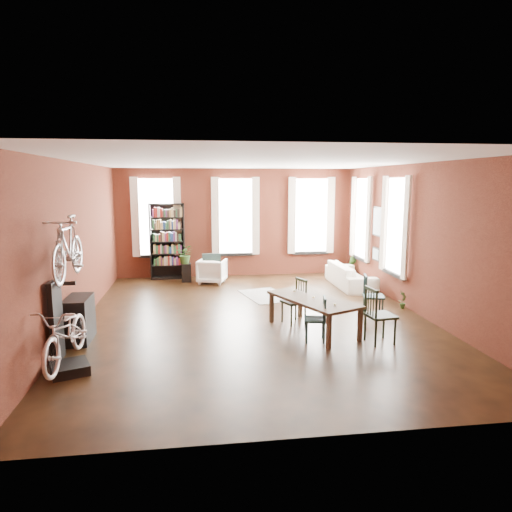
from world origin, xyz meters
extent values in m
plane|color=black|center=(0.00, 0.00, 0.00)|extent=(9.00, 9.00, 0.00)
cube|color=white|center=(0.00, 0.00, 3.20)|extent=(7.00, 9.00, 0.04)
cube|color=#461A11|center=(0.00, 4.50, 1.60)|extent=(7.00, 0.04, 3.20)
cube|color=#461A11|center=(0.00, -4.50, 1.60)|extent=(7.00, 0.04, 3.20)
cube|color=#461A11|center=(-3.50, 0.00, 1.60)|extent=(0.04, 9.00, 3.20)
cube|color=#461A11|center=(3.50, 0.00, 1.60)|extent=(0.04, 9.00, 3.20)
cube|color=white|center=(-2.30, 4.47, 1.80)|extent=(1.00, 0.04, 2.20)
cube|color=beige|center=(-2.30, 4.40, 1.80)|extent=(1.40, 0.06, 2.30)
cube|color=white|center=(0.00, 4.47, 1.80)|extent=(1.00, 0.04, 2.20)
cube|color=beige|center=(0.00, 4.40, 1.80)|extent=(1.40, 0.06, 2.30)
cube|color=white|center=(2.30, 4.47, 1.80)|extent=(1.00, 0.04, 2.20)
cube|color=beige|center=(2.30, 4.40, 1.80)|extent=(1.40, 0.06, 2.30)
cube|color=white|center=(3.47, 1.00, 1.80)|extent=(0.04, 1.00, 2.20)
cube|color=beige|center=(3.40, 1.00, 1.80)|extent=(0.06, 1.40, 2.30)
cube|color=white|center=(3.47, 3.20, 1.80)|extent=(0.04, 1.00, 2.20)
cube|color=beige|center=(3.40, 3.20, 1.80)|extent=(0.06, 1.40, 2.30)
cube|color=black|center=(3.46, 2.10, 1.80)|extent=(0.04, 0.55, 0.75)
cube|color=black|center=(3.46, 2.10, 0.95)|extent=(0.04, 0.45, 0.35)
cube|color=#4F3F2F|center=(0.98, -0.93, 0.32)|extent=(1.55, 2.08, 0.64)
cube|color=#1B3C3D|center=(0.87, -1.47, 0.40)|extent=(0.44, 0.44, 0.80)
cube|color=black|center=(0.72, -0.40, 0.45)|extent=(0.53, 0.53, 0.89)
cube|color=black|center=(1.98, -1.70, 0.50)|extent=(0.52, 0.52, 1.00)
cube|color=#162E31|center=(2.47, -0.19, 0.44)|extent=(0.49, 0.49, 0.89)
cube|color=black|center=(-2.00, 4.30, 1.10)|extent=(1.00, 0.32, 2.20)
imported|color=white|center=(-0.75, 3.53, 0.37)|extent=(0.89, 0.86, 0.75)
imported|color=beige|center=(2.95, 2.60, 0.41)|extent=(0.61, 2.08, 0.81)
cube|color=black|center=(0.50, 1.87, 0.01)|extent=(1.28, 1.70, 0.01)
cube|color=black|center=(-3.10, -2.33, 0.08)|extent=(0.67, 0.67, 0.15)
cube|color=black|center=(-3.40, -1.80, 0.65)|extent=(0.16, 0.60, 1.30)
cube|color=black|center=(-3.28, -0.90, 0.40)|extent=(0.40, 0.80, 0.80)
cube|color=black|center=(-1.47, 3.80, 0.26)|extent=(0.27, 0.27, 0.52)
imported|color=#305B24|center=(3.37, 3.72, 0.15)|extent=(0.54, 0.75, 0.30)
imported|color=#2D5522|center=(3.37, 0.32, 0.07)|extent=(0.44, 0.45, 0.15)
imported|color=beige|center=(-3.12, -2.30, 1.00)|extent=(0.66, 0.94, 1.70)
imported|color=#A5A8AD|center=(-3.15, -1.80, 2.13)|extent=(0.47, 1.00, 1.66)
imported|color=#2C4F1F|center=(-1.48, 3.78, 0.74)|extent=(0.60, 0.64, 0.43)
camera|label=1|loc=(-1.22, -9.05, 2.81)|focal=32.00mm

